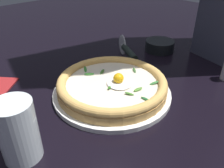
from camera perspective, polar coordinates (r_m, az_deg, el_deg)
The scene contains 6 objects.
ground_plane at distance 0.64m, azimuth -2.31°, elevation -2.85°, with size 2.40×2.40×0.03m, color black.
pizza_plate at distance 0.62m, azimuth 0.00°, elevation -2.06°, with size 0.31×0.31×0.01m, color white.
pizza at distance 0.61m, azimuth 0.02°, elevation -0.05°, with size 0.29×0.29×0.05m.
side_bowl at distance 0.90m, azimuth 11.61°, elevation 9.23°, with size 0.11×0.11×0.04m, color black.
pizza_cutter at distance 0.79m, azimuth 3.81°, elevation 8.21°, with size 0.15×0.08×0.07m.
drinking_glass at distance 0.46m, azimuth -21.91°, elevation -11.46°, with size 0.07×0.07×0.12m.
Camera 1 is at (-0.41, 0.34, 0.35)m, focal length 37.24 mm.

